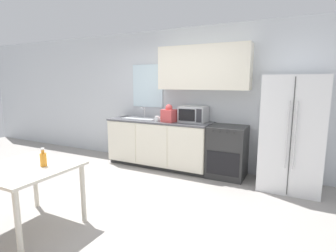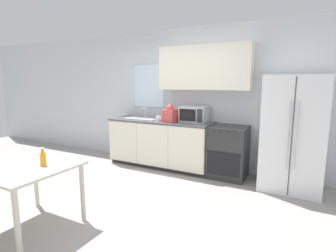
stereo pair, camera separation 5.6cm
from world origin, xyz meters
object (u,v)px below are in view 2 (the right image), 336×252
Objects in this scene: oven_range at (228,152)px; microwave at (194,114)px; drink_bottle at (43,158)px; dining_table at (26,175)px; refrigerator at (293,134)px; coffee_mug at (158,119)px.

microwave is (-0.69, 0.09, 0.62)m from oven_range.
oven_range is 2.99m from drink_bottle.
drink_bottle reaches higher than dining_table.
refrigerator is at bearing 46.52° from drink_bottle.
drink_bottle reaches higher than oven_range.
oven_range is 1.10m from refrigerator.
refrigerator reaches higher than microwave.
coffee_mug is (-1.32, -0.17, 0.53)m from oven_range.
coffee_mug reaches higher than drink_bottle.
microwave is 2.97m from dining_table.
coffee_mug is 2.58m from dining_table.
microwave is 2.39× the size of drink_bottle.
microwave reaches higher than dining_table.
refrigerator reaches higher than drink_bottle.
refrigerator is 2.33m from coffee_mug.
coffee_mug is 0.57× the size of drink_bottle.
refrigerator is at bearing 2.74° from coffee_mug.
dining_table is at bearing -95.92° from coffee_mug.
microwave reaches higher than oven_range.
dining_table is at bearing -134.31° from refrigerator.
microwave reaches higher than coffee_mug.
microwave is at bearing 22.34° from coffee_mug.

